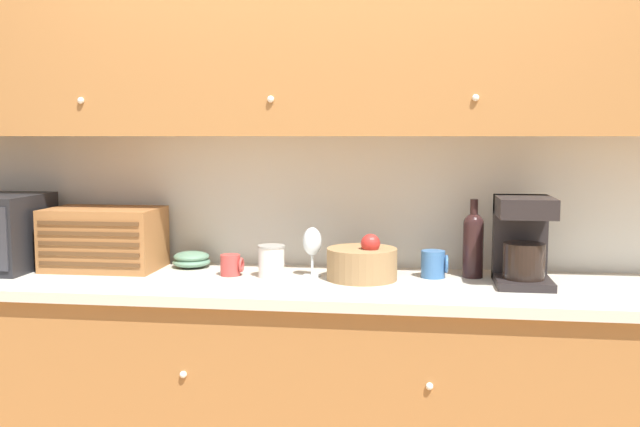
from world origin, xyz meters
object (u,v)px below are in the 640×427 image
Objects in this scene: storage_canister at (271,261)px; coffee_maker at (523,239)px; mug_blue_second at (231,265)px; fruit_basket at (362,263)px; bread_box at (104,239)px; bowl_stack_on_counter at (191,259)px; wine_bottle at (473,242)px; wine_glass at (312,243)px; mug at (434,264)px.

coffee_maker is (0.98, 0.01, 0.11)m from storage_canister.
coffee_maker reaches higher than mug_blue_second.
fruit_basket reaches higher than storage_canister.
bread_box is 2.89× the size of bowl_stack_on_counter.
wine_bottle is at bearing 5.85° from mug_blue_second.
coffee_maker reaches higher than fruit_basket.
fruit_basket is (0.54, -0.01, 0.02)m from mug_blue_second.
mug_blue_second is 0.71× the size of storage_canister.
wine_bottle is (0.64, 0.07, 0.01)m from wine_glass.
mug is (1.03, -0.08, 0.02)m from bowl_stack_on_counter.
wine_glass is at bearing 177.55° from coffee_maker.
bowl_stack_on_counter is at bearing 177.32° from wine_bottle.
bowl_stack_on_counter is 1.76× the size of mug_blue_second.
bowl_stack_on_counter is at bearing 144.55° from mug_blue_second.
fruit_basket is (0.75, -0.16, 0.03)m from bowl_stack_on_counter.
wine_bottle reaches higher than storage_canister.
storage_canister is 0.37m from fruit_basket.
mug is (1.39, 0.00, -0.08)m from bread_box.
wine_glass is (0.55, -0.12, 0.10)m from bowl_stack_on_counter.
storage_canister is 0.65× the size of wine_glass.
bread_box is 0.38m from bowl_stack_on_counter.
bread_box reaches higher than fruit_basket.
mug_blue_second is 0.33× the size of fruit_basket.
fruit_basket is at bearing -10.77° from wine_glass.
wine_glass is 0.50m from mug.
mug is at bearing 15.56° from fruit_basket.
mug_blue_second is 0.27× the size of coffee_maker.
coffee_maker is at bearing -12.58° from mug.
bread_box is 0.90m from wine_glass.
coffee_maker is at bearing -2.45° from wine_glass.
wine_glass is 0.63× the size of wine_bottle.
storage_canister is at bearing -179.71° from fruit_basket.
coffee_maker reaches higher than storage_canister.
mug is (0.82, 0.07, 0.01)m from mug_blue_second.
storage_canister is at bearing -172.29° from wine_bottle.
wine_glass reaches higher than mug_blue_second.
wine_bottle is at bearing 1.17° from bread_box.
bowl_stack_on_counter is (0.35, 0.09, -0.10)m from bread_box.
bread_box is 1.49× the size of wine_bottle.
bread_box is 1.72m from coffee_maker.
bread_box is 1.39× the size of coffee_maker.
mug_blue_second is (0.57, -0.07, -0.09)m from bread_box.
wine_bottle is (0.97, 0.10, 0.10)m from mug_blue_second.
storage_canister is at bearing -179.65° from coffee_maker.
fruit_basket is 0.46m from wine_bottle.
bread_box is at bearing 177.69° from wine_glass.
fruit_basket is at bearing -3.90° from bread_box.
storage_canister is 0.47× the size of fruit_basket.
coffee_maker is at bearing 0.38° from fruit_basket.
storage_canister is (0.74, -0.08, -0.07)m from bread_box.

